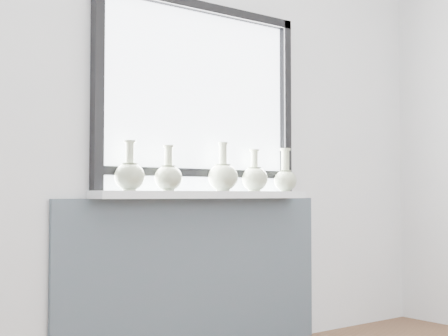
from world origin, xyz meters
TOP-DOWN VIEW (x-y plane):
  - back_wall at (0.00, 1.81)m, footprint 3.60×0.02m
  - apron_panel at (0.00, 1.78)m, footprint 1.70×0.03m
  - windowsill at (0.00, 1.71)m, footprint 1.32×0.18m
  - window at (0.00, 1.77)m, footprint 1.30×0.06m
  - vase_a at (-0.47, 1.70)m, footprint 0.15×0.15m
  - vase_b at (-0.26, 1.68)m, footprint 0.14×0.14m
  - vase_c at (0.10, 1.69)m, footprint 0.17×0.17m
  - vase_d at (0.34, 1.71)m, footprint 0.15×0.15m
  - vase_e at (0.56, 1.69)m, footprint 0.14×0.14m

SIDE VIEW (x-z plane):
  - apron_panel at x=0.00m, z-range 0.00..0.86m
  - windowsill at x=0.00m, z-range 0.86..0.90m
  - vase_b at x=-0.26m, z-range 0.86..1.09m
  - vase_e at x=0.56m, z-range 0.85..1.11m
  - vase_d at x=0.34m, z-range 0.86..1.10m
  - vase_a at x=-0.47m, z-range 0.86..1.11m
  - vase_c at x=0.10m, z-range 0.85..1.12m
  - back_wall at x=0.00m, z-range 0.00..2.60m
  - window at x=0.00m, z-range 0.92..1.97m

